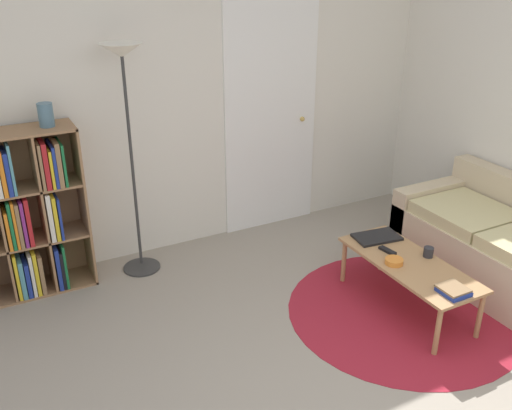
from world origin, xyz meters
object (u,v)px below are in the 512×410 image
(coffee_table, at_px, (409,267))
(vase_on_shelf, at_px, (46,115))
(bookshelf, at_px, (16,217))
(floor_lamp, at_px, (125,89))
(bowl, at_px, (394,261))
(cup, at_px, (428,252))
(laptop, at_px, (377,237))
(couch, at_px, (509,251))

(coffee_table, relative_size, vase_on_shelf, 6.53)
(bookshelf, bearing_deg, floor_lamp, -5.02)
(bookshelf, distance_m, vase_on_shelf, 0.79)
(bowl, xyz_separation_m, cup, (0.29, -0.04, 0.02))
(laptop, height_order, cup, cup)
(floor_lamp, height_order, cup, floor_lamp)
(coffee_table, distance_m, bowl, 0.13)
(laptop, bearing_deg, coffee_table, -93.79)
(floor_lamp, relative_size, coffee_table, 1.66)
(bowl, relative_size, vase_on_shelf, 0.77)
(bookshelf, height_order, laptop, bookshelf)
(cup, height_order, vase_on_shelf, vase_on_shelf)
(bookshelf, relative_size, couch, 0.74)
(floor_lamp, bearing_deg, vase_on_shelf, 171.72)
(coffee_table, bearing_deg, couch, -5.89)
(couch, bearing_deg, cup, 172.86)
(coffee_table, height_order, bowl, bowl)
(floor_lamp, distance_m, couch, 3.18)
(floor_lamp, xyz_separation_m, vase_on_shelf, (-0.56, 0.08, -0.14))
(laptop, bearing_deg, bowl, -111.01)
(bowl, xyz_separation_m, vase_on_shelf, (-1.99, 1.50, 0.96))
(bookshelf, bearing_deg, coffee_table, -32.27)
(bookshelf, distance_m, floor_lamp, 1.23)
(floor_lamp, bearing_deg, bowl, -44.67)
(bowl, bearing_deg, vase_on_shelf, 143.05)
(bowl, height_order, cup, cup)
(couch, height_order, laptop, couch)
(bookshelf, xyz_separation_m, couch, (3.36, -1.63, -0.35))
(couch, distance_m, vase_on_shelf, 3.62)
(couch, xyz_separation_m, cup, (-0.77, 0.10, 0.14))
(laptop, distance_m, vase_on_shelf, 2.60)
(bookshelf, distance_m, coffee_table, 2.88)
(bowl, distance_m, vase_on_shelf, 2.67)
(bookshelf, relative_size, vase_on_shelf, 7.56)
(cup, bearing_deg, vase_on_shelf, 146.04)
(coffee_table, relative_size, cup, 14.89)
(floor_lamp, xyz_separation_m, cup, (1.72, -1.45, -1.08))
(bookshelf, xyz_separation_m, floor_lamp, (0.87, -0.08, 0.87))
(bookshelf, xyz_separation_m, laptop, (2.45, -1.13, -0.24))
(floor_lamp, height_order, bowl, floor_lamp)
(laptop, bearing_deg, cup, -70.17)
(couch, relative_size, cup, 23.14)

